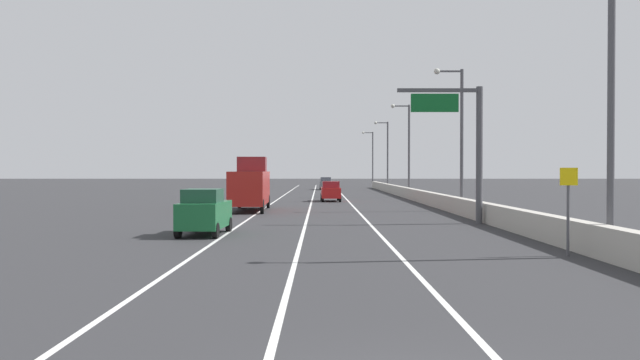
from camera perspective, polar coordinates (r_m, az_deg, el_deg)
ground_plane at (r=71.63m, az=0.82°, el=-1.48°), size 320.00×320.00×0.00m
lane_stripe_left at (r=62.77m, az=-4.07°, el=-1.80°), size 0.16×130.00×0.00m
lane_stripe_center at (r=62.63m, az=-0.87°, el=-1.81°), size 0.16×130.00×0.00m
lane_stripe_right at (r=62.69m, az=2.33°, el=-1.81°), size 0.16×130.00×0.00m
jersey_barrier_right at (r=48.52m, az=10.94°, el=-1.94°), size 0.60×120.00×1.10m
overhead_sign_gantry at (r=34.94m, az=13.09°, el=3.83°), size 4.68×0.36×7.50m
speed_advisory_sign at (r=22.68m, az=21.67°, el=-2.07°), size 0.60×0.11×3.00m
lamp_post_right_near at (r=23.07m, az=24.42°, el=8.21°), size 2.14×0.44×10.26m
lamp_post_right_second at (r=45.82m, az=12.42°, el=4.56°), size 2.14×0.44×10.26m
lamp_post_right_third at (r=69.18m, az=7.81°, el=3.31°), size 2.14×0.44×10.26m
lamp_post_right_fourth at (r=92.84m, az=5.92°, el=2.68°), size 2.14×0.44×10.26m
lamp_post_right_fifth at (r=116.53m, az=4.59°, el=2.30°), size 2.14×0.44×10.26m
car_red_0 at (r=59.15m, az=0.83°, el=-1.04°), size 1.93×4.16×1.91m
car_gray_1 at (r=96.30m, az=0.40°, el=-0.31°), size 2.00×4.39×1.93m
car_green_2 at (r=28.55m, az=-10.70°, el=-2.90°), size 1.97×4.07×2.09m
box_truck at (r=45.52m, az=-6.57°, el=-0.55°), size 2.63×8.13×3.95m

